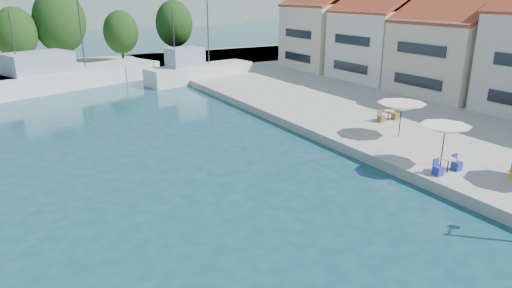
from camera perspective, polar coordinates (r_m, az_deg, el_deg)
quay_right at (r=42.11m, az=24.39°, el=4.39°), size 32.00×92.00×0.60m
quay_far at (r=61.57m, az=-26.35°, el=8.06°), size 90.00×16.00×0.60m
hill_east at (r=181.33m, az=-13.79°, el=16.75°), size 140.00×40.00×12.00m
building_04 at (r=44.74m, az=23.64°, el=11.38°), size 9.00×8.80×9.20m
building_05 at (r=50.63m, az=15.44°, el=13.14°), size 8.40×8.80×9.70m
building_06 at (r=57.33m, az=8.97°, el=14.32°), size 9.00×8.80×10.20m
trawler_03 at (r=51.50m, az=-22.89°, el=7.73°), size 20.33×11.65×10.20m
trawler_04 at (r=51.08m, az=-7.31°, el=8.94°), size 12.50×5.08×10.20m
tree_05 at (r=62.32m, az=-27.83°, el=12.15°), size 4.91×4.91×7.27m
tree_06 at (r=63.50m, az=-23.36°, el=13.90°), size 6.30×6.30×9.32m
tree_07 at (r=64.37m, az=-16.55°, el=13.27°), size 4.49×4.49×6.64m
tree_08 at (r=69.05m, az=-10.19°, el=14.59°), size 5.31×5.31×7.86m
umbrella_white at (r=25.39m, az=22.56°, el=1.65°), size 2.56×2.56×2.22m
umbrella_cream at (r=29.87m, az=17.74°, el=4.44°), size 3.01×3.01×2.18m
cafe_table_02 at (r=25.00m, az=22.83°, el=-2.71°), size 1.82×0.70×0.76m
cafe_table_03 at (r=33.85m, az=16.21°, el=3.28°), size 1.82×0.70×0.76m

